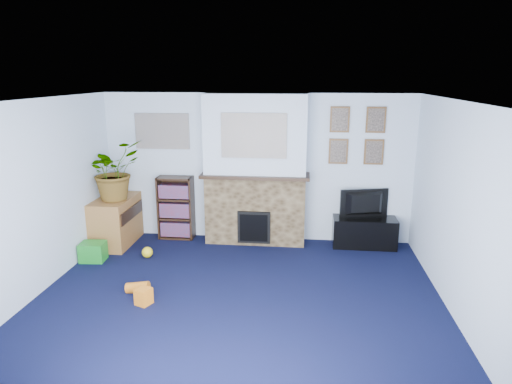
# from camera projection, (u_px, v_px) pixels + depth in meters

# --- Properties ---
(floor) EXTENTS (5.00, 4.50, 0.01)m
(floor) POSITION_uv_depth(u_px,v_px,m) (237.00, 301.00, 5.56)
(floor) COLOR black
(floor) RESTS_ON ground
(ceiling) EXTENTS (5.00, 4.50, 0.01)m
(ceiling) POSITION_uv_depth(u_px,v_px,m) (235.00, 101.00, 4.96)
(ceiling) COLOR white
(ceiling) RESTS_ON wall_back
(wall_back) EXTENTS (5.00, 0.04, 2.40)m
(wall_back) POSITION_uv_depth(u_px,v_px,m) (257.00, 168.00, 7.43)
(wall_back) COLOR silver
(wall_back) RESTS_ON ground
(wall_front) EXTENTS (5.00, 0.04, 2.40)m
(wall_front) POSITION_uv_depth(u_px,v_px,m) (186.00, 299.00, 3.10)
(wall_front) COLOR silver
(wall_front) RESTS_ON ground
(wall_left) EXTENTS (0.04, 4.50, 2.40)m
(wall_left) POSITION_uv_depth(u_px,v_px,m) (32.00, 200.00, 5.52)
(wall_left) COLOR silver
(wall_left) RESTS_ON ground
(wall_right) EXTENTS (0.04, 4.50, 2.40)m
(wall_right) POSITION_uv_depth(u_px,v_px,m) (461.00, 213.00, 5.00)
(wall_right) COLOR silver
(wall_right) RESTS_ON ground
(chimney_breast) EXTENTS (1.72, 0.50, 2.40)m
(chimney_breast) POSITION_uv_depth(u_px,v_px,m) (255.00, 171.00, 7.24)
(chimney_breast) COLOR brown
(chimney_breast) RESTS_ON ground
(collage_main) EXTENTS (1.00, 0.03, 0.68)m
(collage_main) POSITION_uv_depth(u_px,v_px,m) (254.00, 136.00, 6.88)
(collage_main) COLOR gray
(collage_main) RESTS_ON chimney_breast
(collage_left) EXTENTS (0.90, 0.03, 0.58)m
(collage_left) POSITION_uv_depth(u_px,v_px,m) (162.00, 131.00, 7.43)
(collage_left) COLOR gray
(collage_left) RESTS_ON wall_back
(portrait_tl) EXTENTS (0.30, 0.03, 0.40)m
(portrait_tl) POSITION_uv_depth(u_px,v_px,m) (340.00, 119.00, 7.07)
(portrait_tl) COLOR brown
(portrait_tl) RESTS_ON wall_back
(portrait_tr) EXTENTS (0.30, 0.03, 0.40)m
(portrait_tr) POSITION_uv_depth(u_px,v_px,m) (376.00, 120.00, 7.02)
(portrait_tr) COLOR brown
(portrait_tr) RESTS_ON wall_back
(portrait_bl) EXTENTS (0.30, 0.03, 0.40)m
(portrait_bl) POSITION_uv_depth(u_px,v_px,m) (338.00, 151.00, 7.20)
(portrait_bl) COLOR brown
(portrait_bl) RESTS_ON wall_back
(portrait_br) EXTENTS (0.30, 0.03, 0.40)m
(portrait_br) POSITION_uv_depth(u_px,v_px,m) (374.00, 152.00, 7.14)
(portrait_br) COLOR brown
(portrait_br) RESTS_ON wall_back
(tv_stand) EXTENTS (0.99, 0.42, 0.47)m
(tv_stand) POSITION_uv_depth(u_px,v_px,m) (364.00, 233.00, 7.28)
(tv_stand) COLOR black
(tv_stand) RESTS_ON ground
(television) EXTENTS (0.79, 0.29, 0.45)m
(television) POSITION_uv_depth(u_px,v_px,m) (366.00, 204.00, 7.18)
(television) COLOR black
(television) RESTS_ON tv_stand
(bookshelf) EXTENTS (0.58, 0.28, 1.05)m
(bookshelf) POSITION_uv_depth(u_px,v_px,m) (176.00, 209.00, 7.61)
(bookshelf) COLOR black
(bookshelf) RESTS_ON ground
(sideboard) EXTENTS (0.54, 0.98, 0.76)m
(sideboard) POSITION_uv_depth(u_px,v_px,m) (116.00, 223.00, 7.38)
(sideboard) COLOR #976330
(sideboard) RESTS_ON ground
(potted_plant) EXTENTS (1.03, 1.07, 0.93)m
(potted_plant) POSITION_uv_depth(u_px,v_px,m) (113.00, 171.00, 7.11)
(potted_plant) COLOR #26661E
(potted_plant) RESTS_ON sideboard
(mantel_clock) EXTENTS (0.10, 0.06, 0.14)m
(mantel_clock) POSITION_uv_depth(u_px,v_px,m) (250.00, 170.00, 7.19)
(mantel_clock) COLOR gold
(mantel_clock) RESTS_ON chimney_breast
(mantel_candle) EXTENTS (0.05, 0.05, 0.16)m
(mantel_candle) POSITION_uv_depth(u_px,v_px,m) (273.00, 170.00, 7.15)
(mantel_candle) COLOR #B2BFC6
(mantel_candle) RESTS_ON chimney_breast
(mantel_teddy) EXTENTS (0.12, 0.12, 0.12)m
(mantel_teddy) POSITION_uv_depth(u_px,v_px,m) (219.00, 169.00, 7.24)
(mantel_teddy) COLOR slate
(mantel_teddy) RESTS_ON chimney_breast
(mantel_can) EXTENTS (0.06, 0.06, 0.11)m
(mantel_can) POSITION_uv_depth(u_px,v_px,m) (299.00, 171.00, 7.11)
(mantel_can) COLOR orange
(mantel_can) RESTS_ON chimney_breast
(green_crate) EXTENTS (0.37, 0.31, 0.28)m
(green_crate) POSITION_uv_depth(u_px,v_px,m) (93.00, 252.00, 6.73)
(green_crate) COLOR #198C26
(green_crate) RESTS_ON ground
(toy_ball) EXTENTS (0.17, 0.17, 0.17)m
(toy_ball) POSITION_uv_depth(u_px,v_px,m) (147.00, 252.00, 6.86)
(toy_ball) COLOR yellow
(toy_ball) RESTS_ON ground
(toy_block) EXTENTS (0.22, 0.22, 0.20)m
(toy_block) POSITION_uv_depth(u_px,v_px,m) (144.00, 296.00, 5.46)
(toy_block) COLOR orange
(toy_block) RESTS_ON ground
(toy_tube) EXTENTS (0.31, 0.14, 0.18)m
(toy_tube) POSITION_uv_depth(u_px,v_px,m) (138.00, 287.00, 5.76)
(toy_tube) COLOR orange
(toy_tube) RESTS_ON ground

